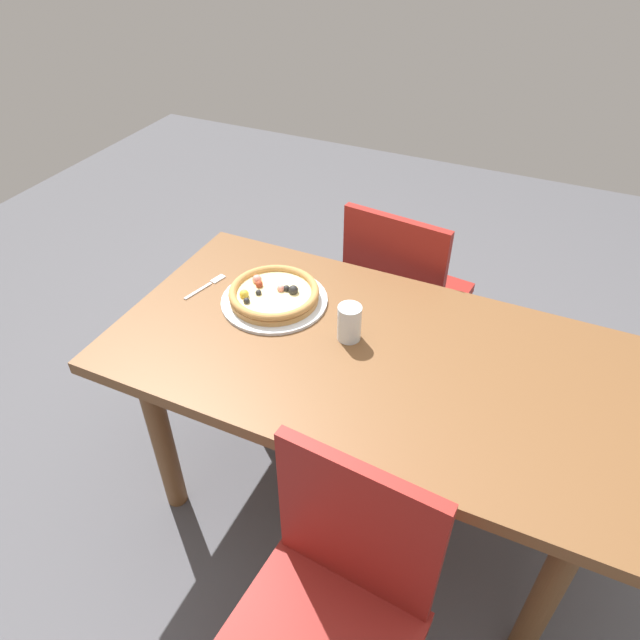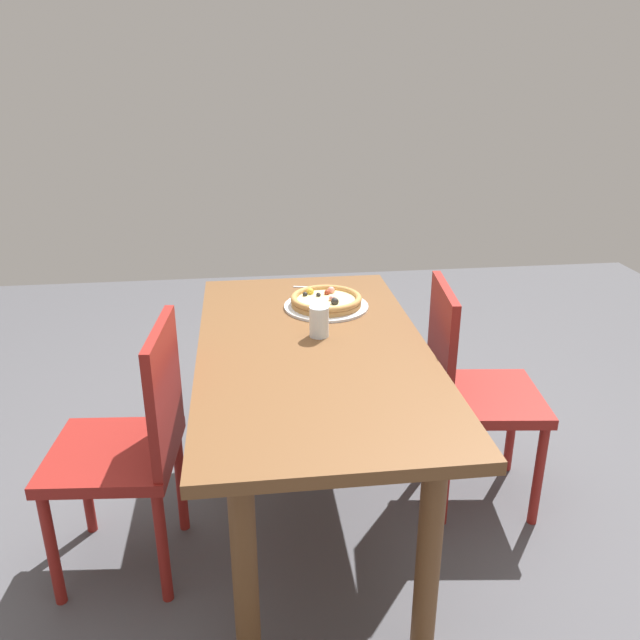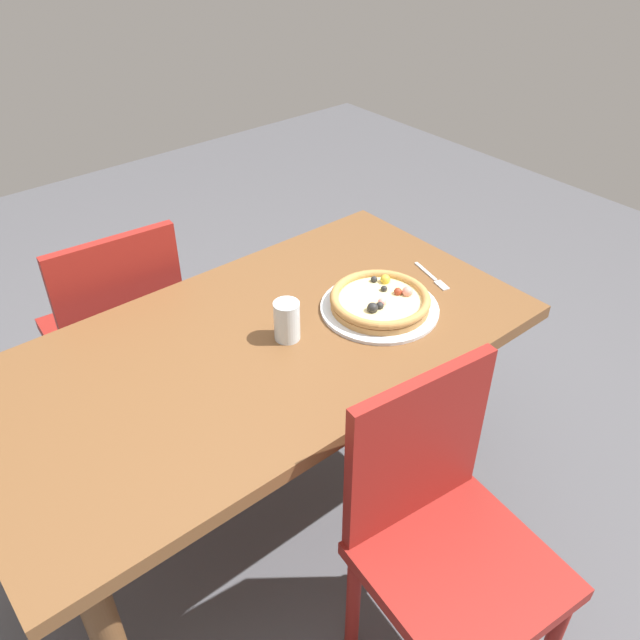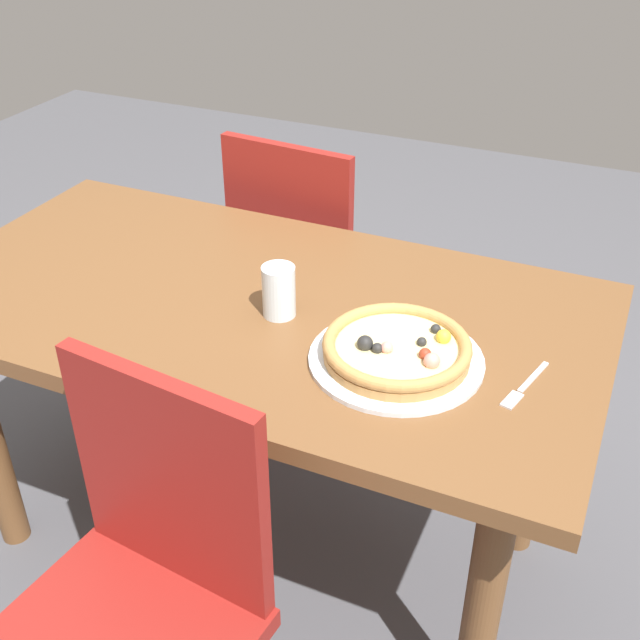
% 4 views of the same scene
% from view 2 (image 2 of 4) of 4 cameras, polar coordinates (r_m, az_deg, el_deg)
% --- Properties ---
extents(ground_plane, '(6.00, 6.00, 0.00)m').
position_cam_2_polar(ground_plane, '(2.54, -0.57, -17.35)').
color(ground_plane, '#4C4C51').
extents(dining_table, '(1.46, 0.77, 0.72)m').
position_cam_2_polar(dining_table, '(2.20, -0.63, -4.79)').
color(dining_table, brown).
rests_on(dining_table, ground).
extents(chair_near, '(0.43, 0.43, 0.88)m').
position_cam_2_polar(chair_near, '(2.16, -16.38, -10.38)').
color(chair_near, maroon).
rests_on(chair_near, ground).
extents(chair_far, '(0.44, 0.44, 0.88)m').
position_cam_2_polar(chair_far, '(2.47, 13.19, -5.83)').
color(chair_far, maroon).
rests_on(chair_far, ground).
extents(plate, '(0.33, 0.33, 0.01)m').
position_cam_2_polar(plate, '(2.48, 0.55, 1.23)').
color(plate, silver).
rests_on(plate, dining_table).
extents(pizza, '(0.28, 0.28, 0.05)m').
position_cam_2_polar(pizza, '(2.48, 0.55, 1.79)').
color(pizza, '#B78447').
rests_on(pizza, plate).
extents(fork, '(0.06, 0.16, 0.00)m').
position_cam_2_polar(fork, '(2.70, -0.36, 2.90)').
color(fork, silver).
rests_on(fork, dining_table).
extents(drinking_glass, '(0.07, 0.07, 0.11)m').
position_cam_2_polar(drinking_glass, '(2.21, -0.09, -0.13)').
color(drinking_glass, silver).
rests_on(drinking_glass, dining_table).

